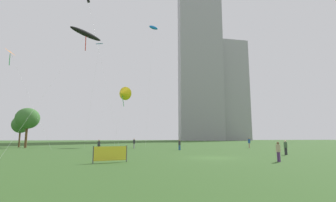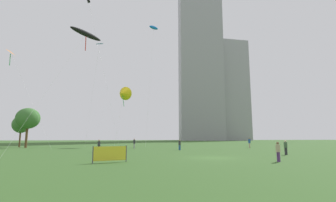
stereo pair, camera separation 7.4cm
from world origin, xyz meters
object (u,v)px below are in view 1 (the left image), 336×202
at_px(kite_flying_0, 123,93).
at_px(distant_highrise_1, 199,60).
at_px(distant_highrise_0, 228,92).
at_px(park_tree_0, 28,118).
at_px(person_standing_0, 179,144).
at_px(person_standing_1, 134,143).
at_px(person_standing_2, 249,142).
at_px(kite_flying_4, 88,0).
at_px(person_standing_4, 286,146).
at_px(kite_flying_3, 11,53).
at_px(kite_flying_1, 99,44).
at_px(kite_flying_2, 153,28).
at_px(event_banner, 110,154).
at_px(person_standing_3, 99,145).
at_px(park_tree_1, 21,125).
at_px(kite_flying_5, 86,34).
at_px(person_standing_5, 278,150).

xyz_separation_m(kite_flying_0, distant_highrise_1, (44.73, 90.25, 38.72)).
bearing_deg(distant_highrise_0, park_tree_0, -132.44).
xyz_separation_m(person_standing_0, person_standing_1, (-6.66, 6.83, 0.09)).
bearing_deg(person_standing_2, person_standing_1, 132.17).
distance_m(person_standing_0, kite_flying_0, 20.33).
height_order(person_standing_1, kite_flying_4, kite_flying_4).
distance_m(person_standing_1, park_tree_0, 20.80).
xyz_separation_m(person_standing_4, kite_flying_3, (-37.21, 18.71, 15.11)).
distance_m(person_standing_1, kite_flying_1, 24.02).
distance_m(kite_flying_2, kite_flying_4, 14.96).
relative_size(person_standing_1, person_standing_4, 1.06).
xyz_separation_m(kite_flying_2, event_banner, (-6.68, -31.97, -25.51)).
bearing_deg(person_standing_3, event_banner, 139.16).
relative_size(person_standing_0, park_tree_1, 0.26).
relative_size(kite_flying_4, park_tree_1, 5.19).
xyz_separation_m(person_standing_2, event_banner, (-23.15, -21.93, -0.38)).
distance_m(person_standing_2, kite_flying_2, 31.68).
relative_size(kite_flying_1, park_tree_0, 3.06).
bearing_deg(park_tree_0, kite_flying_5, -53.12).
distance_m(kite_flying_2, park_tree_1, 34.01).
bearing_deg(kite_flying_0, distant_highrise_0, 55.47).
height_order(person_standing_4, kite_flying_2, kite_flying_2).
relative_size(person_standing_2, distant_highrise_0, 0.03).
distance_m(kite_flying_0, kite_flying_5, 20.61).
bearing_deg(person_standing_4, kite_flying_2, 123.96).
relative_size(kite_flying_4, kite_flying_5, 1.96).
relative_size(person_standing_4, distant_highrise_1, 0.02).
bearing_deg(kite_flying_1, park_tree_1, 179.82).
xyz_separation_m(kite_flying_0, park_tree_0, (-17.37, -2.85, -5.78)).
xyz_separation_m(park_tree_1, event_banner, (19.41, -33.04, -3.74)).
relative_size(person_standing_4, event_banner, 0.63).
relative_size(person_standing_2, person_standing_3, 1.14).
xyz_separation_m(person_standing_1, distant_highrise_1, (42.51, 98.56, 48.90)).
bearing_deg(park_tree_0, kite_flying_0, 9.31).
height_order(kite_flying_1, park_tree_0, kite_flying_1).
relative_size(person_standing_2, park_tree_0, 0.25).
bearing_deg(person_standing_1, park_tree_0, 60.94).
relative_size(person_standing_4, park_tree_0, 0.22).
bearing_deg(person_standing_2, kite_flying_1, 116.81).
bearing_deg(kite_flying_4, person_standing_4, -44.19).
relative_size(person_standing_4, kite_flying_0, 0.13).
distance_m(person_standing_1, kite_flying_4, 32.25).
xyz_separation_m(person_standing_0, event_banner, (-9.27, -17.28, -0.22)).
xyz_separation_m(person_standing_2, person_standing_5, (-9.87, -23.53, -0.16)).
bearing_deg(kite_flying_5, kite_flying_4, 99.55).
xyz_separation_m(distant_highrise_1, event_banner, (-45.12, -122.68, -49.20)).
height_order(person_standing_0, distant_highrise_1, distant_highrise_1).
bearing_deg(kite_flying_0, event_banner, -90.70).
bearing_deg(person_standing_2, person_standing_3, 156.63).
bearing_deg(kite_flying_1, kite_flying_3, -146.19).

